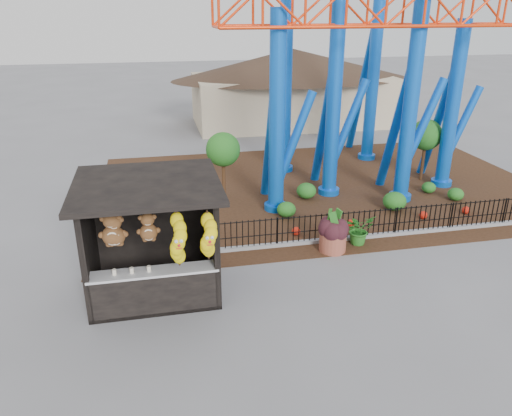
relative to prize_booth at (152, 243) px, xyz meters
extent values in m
plane|color=slate|center=(2.99, -0.91, -1.53)|extent=(120.00, 120.00, 0.00)
cube|color=#331E11|center=(6.99, 7.09, -1.52)|extent=(18.00, 12.00, 0.02)
cube|color=gray|center=(6.99, 2.09, -1.47)|extent=(18.00, 0.18, 0.12)
cube|color=black|center=(-0.01, 0.29, -1.48)|extent=(3.20, 2.60, 0.10)
cube|color=black|center=(-0.01, 1.53, -0.03)|extent=(3.20, 0.12, 3.00)
cube|color=black|center=(-1.55, 0.29, -0.03)|extent=(0.12, 2.60, 3.00)
cube|color=black|center=(1.53, 0.29, -0.03)|extent=(0.12, 2.60, 3.00)
cube|color=black|center=(-0.01, 0.04, 1.53)|extent=(3.50, 3.40, 0.12)
cube|color=black|center=(-1.54, -0.94, -0.03)|extent=(0.14, 0.14, 3.00)
cube|color=black|center=(1.52, -0.94, -0.03)|extent=(0.14, 0.14, 3.00)
cube|color=black|center=(-0.01, -0.76, -0.98)|extent=(3.00, 0.50, 1.10)
cube|color=silver|center=(-0.01, -0.76, -0.41)|extent=(3.10, 0.55, 0.06)
cylinder|color=black|center=(-0.01, -1.16, 1.32)|extent=(2.90, 0.04, 0.04)
cylinder|color=blue|center=(4.49, 5.09, 1.97)|extent=(0.56, 0.56, 7.00)
cylinder|color=blue|center=(4.49, 5.09, -1.41)|extent=(0.84, 0.84, 0.24)
cylinder|color=blue|center=(6.99, 6.29, 2.12)|extent=(0.56, 0.56, 7.30)
cylinder|color=blue|center=(6.99, 6.29, -1.41)|extent=(0.84, 0.84, 0.24)
cylinder|color=blue|center=(9.49, 5.09, 2.22)|extent=(0.56, 0.56, 7.50)
cylinder|color=blue|center=(9.49, 5.09, -1.41)|extent=(0.84, 0.84, 0.24)
cylinder|color=blue|center=(11.99, 6.29, 1.77)|extent=(0.56, 0.56, 6.60)
cylinder|color=blue|center=(11.99, 6.29, -1.41)|extent=(0.84, 0.84, 0.24)
cylinder|color=blue|center=(5.99, 9.59, 3.22)|extent=(0.56, 0.56, 9.50)
cylinder|color=blue|center=(5.99, 9.59, -1.41)|extent=(0.84, 0.84, 0.24)
cylinder|color=blue|center=(10.49, 10.59, 3.72)|extent=(0.56, 0.56, 10.50)
cylinder|color=blue|center=(10.49, 10.59, -1.41)|extent=(0.84, 0.84, 0.24)
cylinder|color=blue|center=(4.49, 5.99, 1.09)|extent=(0.36, 2.21, 5.85)
cylinder|color=blue|center=(5.19, 5.39, 0.92)|extent=(1.62, 0.32, 3.73)
cylinder|color=blue|center=(6.99, 7.19, 1.21)|extent=(0.36, 2.29, 6.10)
cylinder|color=blue|center=(7.69, 6.59, 1.02)|extent=(1.67, 0.32, 3.88)
cylinder|color=blue|center=(9.49, 5.99, 1.28)|extent=(0.36, 2.34, 6.26)
cylinder|color=blue|center=(10.19, 5.39, 1.09)|extent=(1.71, 0.32, 3.99)
cylinder|color=blue|center=(11.99, 7.19, 0.94)|extent=(0.36, 2.10, 5.53)
cylinder|color=blue|center=(12.69, 6.59, 0.78)|extent=(1.54, 0.32, 3.52)
cylinder|color=#974937|center=(5.39, 1.48, -1.21)|extent=(0.92, 0.92, 0.64)
ellipsoid|color=black|center=(5.39, 1.48, -0.58)|extent=(0.70, 0.70, 0.64)
imported|color=#1E4D16|center=(6.38, 1.79, -1.03)|extent=(1.07, 0.99, 0.99)
ellipsoid|color=#215F1C|center=(4.70, 4.34, -1.24)|extent=(0.68, 0.68, 0.54)
ellipsoid|color=#215F1C|center=(8.77, 4.13, -1.17)|extent=(0.85, 0.85, 0.68)
ellipsoid|color=#215F1C|center=(10.96, 5.53, -1.29)|extent=(0.55, 0.55, 0.44)
ellipsoid|color=#215F1C|center=(5.95, 5.97, -1.21)|extent=(0.76, 0.76, 0.61)
ellipsoid|color=#215F1C|center=(11.54, 4.55, -1.27)|extent=(0.61, 0.61, 0.49)
sphere|color=red|center=(4.61, 2.77, -1.38)|extent=(0.28, 0.28, 0.28)
sphere|color=red|center=(6.59, 2.98, -1.38)|extent=(0.28, 0.28, 0.28)
sphere|color=red|center=(9.40, 3.14, -1.38)|extent=(0.28, 0.28, 0.28)
sphere|color=red|center=(11.14, 3.24, -1.38)|extent=(0.28, 0.28, 0.28)
cube|color=#BFAD8C|center=(8.99, 19.09, -0.03)|extent=(12.00, 6.00, 3.00)
cone|color=#332319|center=(8.99, 19.09, 2.37)|extent=(15.00, 15.00, 1.80)
camera|label=1|loc=(0.23, -11.53, 5.52)|focal=35.00mm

